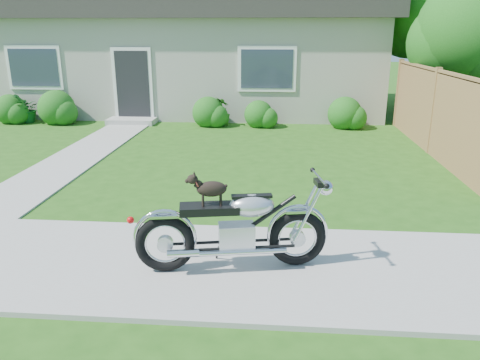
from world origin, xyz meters
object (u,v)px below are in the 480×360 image
fence (434,112)px  tree_far (435,3)px  house (198,46)px  potted_plant_left (27,109)px  potted_plant_right (222,112)px  tree_near (475,36)px  motorcycle_with_dog (236,227)px

fence → tree_far: (1.14, 4.66, 2.52)m
house → potted_plant_left: size_ratio=14.78×
potted_plant_left → potted_plant_right: bearing=0.0°
fence → tree_near: (1.36, 1.88, 1.60)m
fence → motorcycle_with_dog: size_ratio=3.00×
fence → tree_far: bearing=76.3°
potted_plant_right → motorcycle_with_dog: (1.18, -8.64, 0.13)m
tree_near → potted_plant_left: (-12.32, 0.92, -2.11)m
tree_far → tree_near: bearing=-85.4°
tree_near → potted_plant_left: tree_near is taller
fence → potted_plant_left: fence is taller
potted_plant_right → tree_far: bearing=16.7°
house → fence: bearing=-44.7°
tree_near → motorcycle_with_dog: 9.55m
fence → potted_plant_left: 11.32m
house → tree_near: house is taller
motorcycle_with_dog → potted_plant_right: bearing=87.4°
potted_plant_left → motorcycle_with_dog: (7.07, -8.64, 0.12)m
house → potted_plant_left: house is taller
house → potted_plant_right: 4.05m
house → fence: size_ratio=1.90×
fence → tree_far: tree_far is taller
tree_far → potted_plant_right: (-6.20, -1.86, -3.04)m
fence → motorcycle_with_dog: 7.03m
fence → tree_near: bearing=54.1°
potted_plant_left → motorcycle_with_dog: bearing=-50.7°
potted_plant_left → fence: bearing=-14.3°
house → tree_near: size_ratio=3.18×
fence → potted_plant_left: size_ratio=7.77×
tree_far → potted_plant_right: tree_far is taller
potted_plant_left → tree_far: bearing=8.7°
house → potted_plant_left: 6.04m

